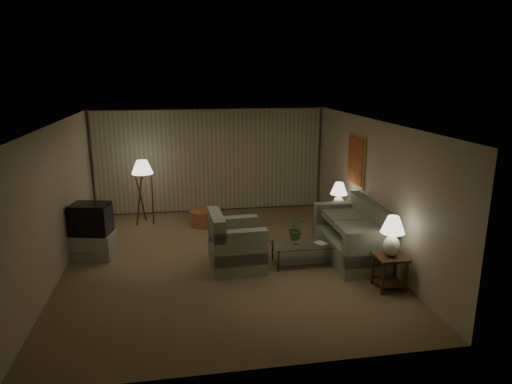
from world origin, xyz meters
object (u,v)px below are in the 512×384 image
Objects in this scene: ottoman at (202,218)px; crt_tv at (91,219)px; sofa at (352,237)px; vase at (296,240)px; floor_lamp at (144,191)px; armchair at (237,246)px; side_table_far at (338,220)px; table_lamp_near at (392,233)px; coffee_table at (303,250)px; table_lamp_far at (339,194)px; side_table_near at (390,266)px; tv_cabinet at (93,245)px.

crt_tv is at bearing -144.96° from ottoman.
sofa is 1.17m from vase.
floor_lamp is 2.76× the size of ottoman.
armchair reaches higher than side_table_far.
table_lamp_near is 5.68m from crt_tv.
crt_tv is (-5.20, 2.26, -0.20)m from table_lamp_near.
vase is (-1.32, -1.35, 0.10)m from side_table_far.
coffee_table is (1.28, -0.06, -0.15)m from armchair.
coffee_table is 3.15m from ottoman.
table_lamp_far reaches higher than crt_tv.
crt_tv is at bearing 165.35° from vase.
ottoman is 3.80× the size of vase.
floor_lamp is (0.88, 2.00, 0.01)m from crt_tv.
sofa is 1.36m from side_table_near.
coffee_table is 4.39m from floor_lamp.
table_lamp_far is 5.26m from tv_cabinet.
sofa reaches higher than side_table_near.
side_table_far is at bearing -165.96° from table_lamp_far.
sofa is 3.34× the size of side_table_far.
tv_cabinet reaches higher than ottoman.
table_lamp_near reaches higher than table_lamp_far.
side_table_far is 0.66× the size of tv_cabinet.
vase is at bearing -84.86° from sofa.
armchair is at bearing 177.24° from coffee_table.
floor_lamp is 4.27m from vase.
table_lamp_far is at bearing 16.64° from tv_cabinet.
tv_cabinet reaches higher than coffee_table.
sofa is 1.37m from table_lamp_far.
ottoman is at bearing 124.60° from coffee_table.
table_lamp_near is (0.15, -1.35, 0.57)m from sofa.
armchair is 7.44× the size of vase.
floor_lamp reaches higher than vase.
table_lamp_far reaches higher than armchair.
ottoman is (2.25, 1.57, -0.62)m from crt_tv.
side_table_near is 1.82m from vase.
ottoman is at bearing 8.76° from armchair.
sofa is at bearing 2.68° from tv_cabinet.
side_table_far is 0.86× the size of table_lamp_near.
vase is at bearing -1.70° from tv_cabinet.
side_table_near is at bearing -46.95° from coffee_table.
coffee_table is at bearing -130.86° from table_lamp_far.
table_lamp_near is at bearing -10.58° from crt_tv.
table_lamp_far reaches higher than ottoman.
sofa is 2.20× the size of tv_cabinet.
armchair reaches higher than side_table_near.
coffee_table is at bearing -1.17° from tv_cabinet.
coffee_table is at bearing -95.42° from armchair.
crt_tv reaches higher than armchair.
sofa is 1.04m from coffee_table.
side_table_near reaches higher than vase.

